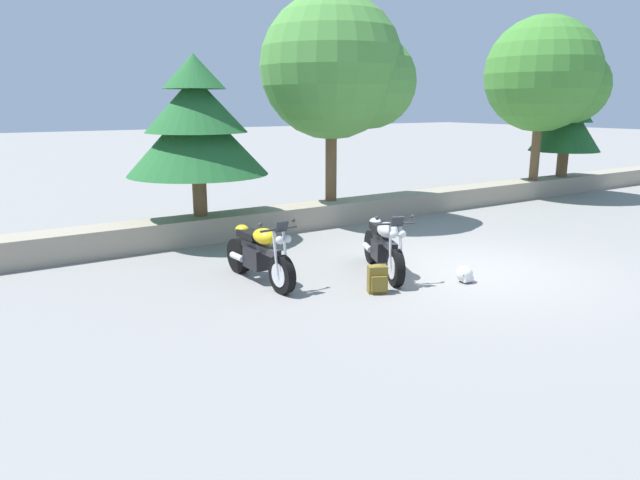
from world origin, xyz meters
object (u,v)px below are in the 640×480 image
at_px(motorcycle_yellow_near_left, 260,255).
at_px(rider_backpack, 377,278).
at_px(leafy_tree_mid_left, 340,70).
at_px(leafy_tree_mid_right, 549,77).
at_px(rider_helmet, 465,274).
at_px(pine_tree_far_left, 196,125).
at_px(motorcycle_silver_centre, 384,247).
at_px(pine_tree_far_right, 567,119).

height_order(motorcycle_yellow_near_left, rider_backpack, motorcycle_yellow_near_left).
bearing_deg(leafy_tree_mid_left, leafy_tree_mid_right, -2.00).
bearing_deg(rider_helmet, motorcycle_yellow_near_left, 147.16).
distance_m(pine_tree_far_left, leafy_tree_mid_left, 3.87).
xyz_separation_m(rider_backpack, leafy_tree_mid_right, (10.33, 4.66, 3.48)).
xyz_separation_m(motorcycle_silver_centre, pine_tree_far_right, (10.99, 4.10, 1.94)).
relative_size(pine_tree_far_left, leafy_tree_mid_left, 0.69).
xyz_separation_m(leafy_tree_mid_left, leafy_tree_mid_right, (7.64, -0.27, 0.02)).
bearing_deg(leafy_tree_mid_left, pine_tree_far_left, 179.76).
bearing_deg(pine_tree_far_right, motorcycle_silver_centre, -159.55).
height_order(leafy_tree_mid_left, pine_tree_far_right, leafy_tree_mid_left).
distance_m(rider_backpack, rider_helmet, 1.63).
bearing_deg(pine_tree_far_left, leafy_tree_mid_right, -1.43).
bearing_deg(rider_backpack, pine_tree_far_left, 101.27).
height_order(rider_backpack, pine_tree_far_left, pine_tree_far_left).
bearing_deg(rider_backpack, leafy_tree_mid_left, 61.41).
distance_m(rider_helmet, pine_tree_far_right, 11.65).
xyz_separation_m(leafy_tree_mid_right, pine_tree_far_right, (1.41, 0.20, -1.30)).
bearing_deg(rider_backpack, pine_tree_far_right, 22.50).
height_order(motorcycle_silver_centre, rider_backpack, motorcycle_silver_centre).
relative_size(rider_helmet, leafy_tree_mid_right, 0.06).
relative_size(leafy_tree_mid_left, leafy_tree_mid_right, 0.99).
relative_size(motorcycle_yellow_near_left, rider_helmet, 7.38).
relative_size(rider_helmet, pine_tree_far_left, 0.08).
height_order(motorcycle_yellow_near_left, rider_helmet, motorcycle_yellow_near_left).
relative_size(motorcycle_silver_centre, leafy_tree_mid_left, 0.39).
relative_size(rider_backpack, pine_tree_far_left, 0.14).
bearing_deg(leafy_tree_mid_left, motorcycle_silver_centre, -114.94).
bearing_deg(pine_tree_far_right, rider_backpack, -157.50).
bearing_deg(pine_tree_far_right, rider_helmet, -152.73).
xyz_separation_m(pine_tree_far_left, leafy_tree_mid_right, (11.31, -0.28, 1.23)).
bearing_deg(leafy_tree_mid_right, pine_tree_far_right, 7.98).
relative_size(motorcycle_silver_centre, pine_tree_far_left, 0.58).
distance_m(pine_tree_far_left, pine_tree_far_right, 12.73).
relative_size(rider_helmet, leafy_tree_mid_left, 0.06).
bearing_deg(pine_tree_far_left, rider_backpack, -78.73).
relative_size(motorcycle_yellow_near_left, rider_backpack, 4.39).
xyz_separation_m(motorcycle_silver_centre, leafy_tree_mid_left, (1.94, 4.17, 3.22)).
bearing_deg(rider_backpack, leafy_tree_mid_right, 24.31).
relative_size(motorcycle_yellow_near_left, leafy_tree_mid_left, 0.42).
xyz_separation_m(motorcycle_yellow_near_left, pine_tree_far_left, (0.33, 3.45, 2.02)).
distance_m(motorcycle_silver_centre, leafy_tree_mid_right, 10.84).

